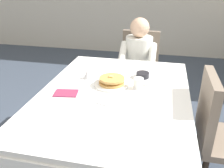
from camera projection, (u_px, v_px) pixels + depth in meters
The scene contains 14 objects.
ground_plane at pixel (114, 167), 2.09m from camera, with size 14.00×14.00×0.00m, color #3D4756.
dining_table_main at pixel (114, 103), 1.82m from camera, with size 1.12×1.52×0.74m.
chair_diner at pixel (139, 65), 2.89m from camera, with size 0.44×0.45×0.93m.
diner_person at pixel (138, 59), 2.69m from camera, with size 0.40×0.43×1.12m.
chair_right_side at pixel (218, 129), 1.72m from camera, with size 0.45×0.44×0.93m.
plate_breakfast at pixel (111, 84), 1.89m from camera, with size 0.28×0.28×0.02m, color white.
breakfast_stack at pixel (112, 80), 1.87m from camera, with size 0.20×0.20×0.06m.
cup_coffee at pixel (139, 83), 1.82m from camera, with size 0.11×0.08×0.08m.
bowl_butter at pixel (143, 75), 2.02m from camera, with size 0.11×0.11×0.04m, color black.
syrup_pitcher at pixel (88, 74), 2.00m from camera, with size 0.08×0.08×0.07m.
fork_left_of_plate at pixel (88, 84), 1.91m from camera, with size 0.18×0.01×0.01m, color silver.
knife_right_of_plate at pixel (135, 88), 1.84m from camera, with size 0.20×0.01×0.01m, color silver.
spoon_near_edge at pixel (99, 103), 1.63m from camera, with size 0.15×0.01×0.01m, color silver.
napkin_folded at pixel (66, 93), 1.76m from camera, with size 0.17×0.12×0.01m, color #8C2D4C.
Camera 1 is at (0.33, -1.55, 1.55)m, focal length 38.26 mm.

